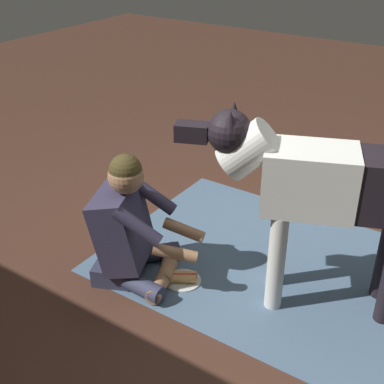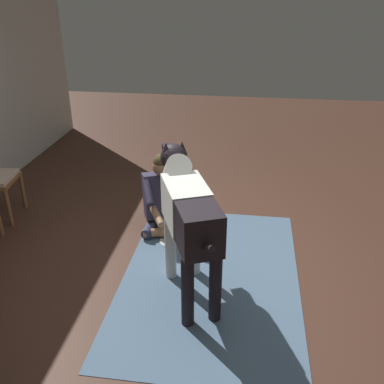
# 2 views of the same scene
# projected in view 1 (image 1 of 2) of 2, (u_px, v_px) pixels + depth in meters

# --- Properties ---
(ground_plane) EXTENTS (13.33, 13.33, 0.00)m
(ground_plane) POSITION_uv_depth(u_px,v_px,m) (259.00, 272.00, 3.34)
(ground_plane) COLOR #452A1F
(area_rug) EXTENTS (2.39, 1.56, 0.01)m
(area_rug) POSITION_uv_depth(u_px,v_px,m) (293.00, 272.00, 3.33)
(area_rug) COLOR slate
(area_rug) RESTS_ON ground
(person_sitting_on_floor) EXTENTS (0.73, 0.61, 0.84)m
(person_sitting_on_floor) POSITION_uv_depth(u_px,v_px,m) (130.00, 230.00, 3.15)
(person_sitting_on_floor) COLOR #30344C
(person_sitting_on_floor) RESTS_ON ground
(large_dog) EXTENTS (1.40, 0.68, 1.17)m
(large_dog) POSITION_uv_depth(u_px,v_px,m) (319.00, 187.00, 2.76)
(large_dog) COLOR silver
(large_dog) RESTS_ON ground
(hot_dog_on_plate) EXTENTS (0.23, 0.23, 0.06)m
(hot_dog_on_plate) POSITION_uv_depth(u_px,v_px,m) (183.00, 278.00, 3.24)
(hot_dog_on_plate) COLOR silver
(hot_dog_on_plate) RESTS_ON ground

